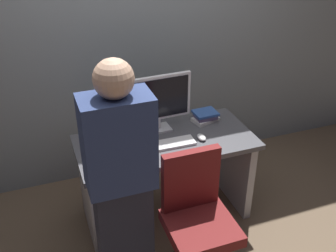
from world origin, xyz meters
name	(u,v)px	position (x,y,z in m)	size (l,w,h in m)	color
ground_plane	(166,214)	(0.00, 0.00, 0.00)	(9.00, 9.00, 0.00)	brown
wall_back	(132,13)	(0.00, 0.82, 1.50)	(6.40, 0.10, 3.00)	gray
desk	(166,165)	(0.00, 0.00, 0.51)	(1.35, 0.65, 0.74)	#4C4C51
office_chair	(197,225)	(0.00, -0.62, 0.43)	(0.52, 0.52, 0.94)	black
person_at_desk	(121,185)	(-0.48, -0.55, 0.84)	(0.40, 0.24, 1.64)	#262838
monitor	(157,101)	(-0.01, 0.17, 0.99)	(0.54, 0.15, 0.46)	silver
keyboard	(167,144)	(-0.02, -0.08, 0.75)	(0.43, 0.13, 0.02)	white
mouse	(201,137)	(0.26, -0.08, 0.75)	(0.06, 0.10, 0.03)	white
cup_near_keyboard	(111,160)	(-0.46, -0.18, 0.78)	(0.07, 0.07, 0.09)	#D84C3F
cup_by_monitor	(103,133)	(-0.44, 0.20, 0.78)	(0.08, 0.08, 0.08)	silver
book_stack	(205,116)	(0.41, 0.17, 0.78)	(0.23, 0.18, 0.08)	white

